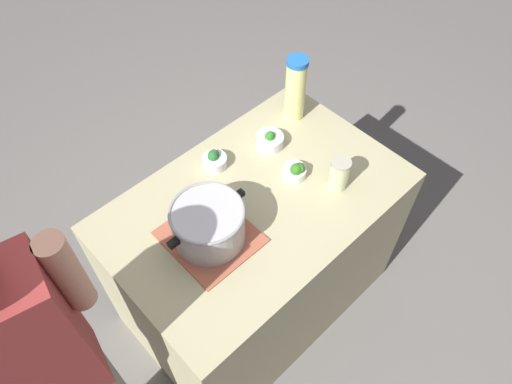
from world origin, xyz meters
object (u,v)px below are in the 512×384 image
broccoli_bowl_back (215,160)px  cooking_pot (208,224)px  lemonade_pitcher (295,89)px  person_cook (45,376)px  broccoli_bowl_center (295,171)px  mason_jar (339,174)px  broccoli_bowl_front (270,140)px

broccoli_bowl_back → cooking_pot: bearing=46.6°
cooking_pot → lemonade_pitcher: (-0.71, -0.24, 0.07)m
lemonade_pitcher → person_cook: (1.41, 0.30, -0.11)m
cooking_pot → broccoli_bowl_back: (-0.25, -0.26, -0.06)m
lemonade_pitcher → broccoli_bowl_center: size_ratio=3.10×
lemonade_pitcher → mason_jar: 0.45m
lemonade_pitcher → broccoli_bowl_center: bearing=44.9°
broccoli_bowl_center → broccoli_bowl_back: (0.20, -0.28, 0.00)m
mason_jar → lemonade_pitcher: bearing=-112.9°
lemonade_pitcher → mason_jar: bearing=67.1°
broccoli_bowl_front → cooking_pot: bearing=20.4°
lemonade_pitcher → person_cook: bearing=12.2°
broccoli_bowl_front → broccoli_bowl_center: (0.04, 0.20, -0.00)m
lemonade_pitcher → broccoli_bowl_front: (0.21, 0.06, -0.13)m
mason_jar → broccoli_bowl_front: 0.36m
broccoli_bowl_front → person_cook: person_cook is taller
cooking_pot → broccoli_bowl_back: 0.37m
broccoli_bowl_center → person_cook: person_cook is taller
broccoli_bowl_back → person_cook: (0.95, 0.32, 0.02)m
broccoli_bowl_center → person_cook: 1.15m
lemonade_pitcher → broccoli_bowl_center: lemonade_pitcher is taller
broccoli_bowl_center → person_cook: size_ratio=0.06×
cooking_pot → lemonade_pitcher: size_ratio=1.11×
broccoli_bowl_front → broccoli_bowl_center: same height
lemonade_pitcher → broccoli_bowl_back: 0.48m
cooking_pot → mason_jar: (-0.53, 0.17, -0.02)m
broccoli_bowl_center → broccoli_bowl_back: broccoli_bowl_center is taller
broccoli_bowl_front → broccoli_bowl_back: bearing=-17.9°
lemonade_pitcher → cooking_pot: bearing=19.0°
cooking_pot → mason_jar: size_ratio=2.31×
mason_jar → person_cook: person_cook is taller
broccoli_bowl_back → mason_jar: bearing=123.5°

